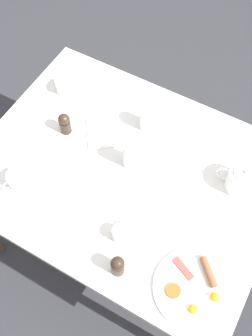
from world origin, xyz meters
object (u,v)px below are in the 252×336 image
object	(u,v)px
teacup_with_saucer_right	(66,86)
napkin_folded	(104,132)
breakfast_plate	(195,288)
salt_grinder	(65,123)
knife_by_plate	(66,222)
spoon_for_tea	(17,147)
teapot_near	(242,180)
creamer_jug	(121,233)
teacup_with_saucer_left	(19,180)
water_glass_short	(130,154)
fork_by_plate	(194,135)
pepper_grinder	(118,266)
water_glass_tall	(147,118)

from	to	relation	value
teacup_with_saucer_right	napkin_folded	world-z (taller)	teacup_with_saucer_right
breakfast_plate	salt_grinder	distance (m)	0.84
knife_by_plate	spoon_for_tea	bearing A→B (deg)	64.31
knife_by_plate	napkin_folded	bearing A→B (deg)	12.21
breakfast_plate	teapot_near	xyz separation A→B (m)	(0.46, 0.01, 0.04)
breakfast_plate	teacup_with_saucer_right	world-z (taller)	teacup_with_saucer_right
knife_by_plate	spoon_for_tea	xyz separation A→B (m)	(0.18, 0.37, -0.00)
breakfast_plate	napkin_folded	distance (m)	0.75
teapot_near	spoon_for_tea	distance (m)	0.93
breakfast_plate	creamer_jug	world-z (taller)	creamer_jug
teacup_with_saucer_left	salt_grinder	world-z (taller)	salt_grinder
water_glass_short	napkin_folded	world-z (taller)	water_glass_short
napkin_folded	fork_by_plate	size ratio (longest dim) A/B	1.46
pepper_grinder	spoon_for_tea	world-z (taller)	pepper_grinder
breakfast_plate	water_glass_short	world-z (taller)	water_glass_short
breakfast_plate	knife_by_plate	size ratio (longest dim) A/B	1.84
knife_by_plate	pepper_grinder	bearing A→B (deg)	-103.35
teacup_with_saucer_right	fork_by_plate	world-z (taller)	teacup_with_saucer_right
spoon_for_tea	water_glass_tall	bearing A→B (deg)	-49.27
fork_by_plate	knife_by_plate	xyz separation A→B (m)	(-0.61, 0.26, 0.00)
pepper_grinder	knife_by_plate	size ratio (longest dim) A/B	0.68
breakfast_plate	pepper_grinder	xyz separation A→B (m)	(-0.07, 0.27, 0.05)
teacup_with_saucer_right	creamer_jug	world-z (taller)	teacup_with_saucer_right
salt_grinder	knife_by_plate	world-z (taller)	salt_grinder
breakfast_plate	teacup_with_saucer_left	world-z (taller)	teacup_with_saucer_left
salt_grinder	creamer_jug	bearing A→B (deg)	-124.15
teapot_near	water_glass_tall	distance (m)	0.47
teapot_near	salt_grinder	xyz separation A→B (m)	(-0.12, 0.75, 0.00)
creamer_jug	teacup_with_saucer_right	bearing A→B (deg)	49.31
teacup_with_saucer_left	spoon_for_tea	bearing A→B (deg)	42.19
fork_by_plate	knife_by_plate	size ratio (longest dim) A/B	0.96
teacup_with_saucer_right	water_glass_tall	size ratio (longest dim) A/B	1.29
teapot_near	water_glass_short	xyz separation A→B (m)	(-0.12, 0.43, 0.02)
creamer_jug	spoon_for_tea	xyz separation A→B (m)	(0.13, 0.58, -0.03)
water_glass_short	napkin_folded	distance (m)	0.20
pepper_grinder	teacup_with_saucer_left	bearing A→B (deg)	77.85
teapot_near	creamer_jug	world-z (taller)	teapot_near
teacup_with_saucer_right	pepper_grinder	world-z (taller)	pepper_grinder
teapot_near	salt_grinder	distance (m)	0.76
salt_grinder	knife_by_plate	xyz separation A→B (m)	(-0.36, -0.24, -0.05)
water_glass_tall	teacup_with_saucer_right	bearing A→B (deg)	90.42
teapot_near	water_glass_short	bearing A→B (deg)	-171.22
teacup_with_saucer_left	creamer_jug	bearing A→B (deg)	-89.48
teacup_with_saucer_left	knife_by_plate	world-z (taller)	teacup_with_saucer_left
breakfast_plate	napkin_folded	world-z (taller)	breakfast_plate
fork_by_plate	napkin_folded	bearing A→B (deg)	117.26
water_glass_short	fork_by_plate	size ratio (longest dim) A/B	0.90
pepper_grinder	napkin_folded	bearing A→B (deg)	35.97
creamer_jug	salt_grinder	size ratio (longest dim) A/B	0.79
teapot_near	pepper_grinder	bearing A→B (deg)	-122.09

